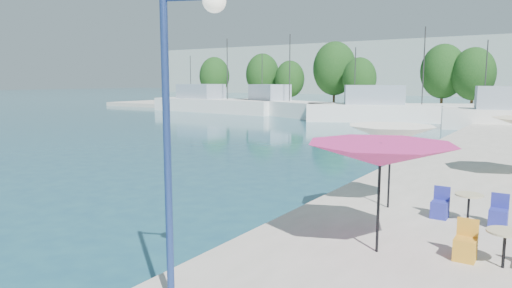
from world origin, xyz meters
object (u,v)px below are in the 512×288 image
Objects in this scene: street_lamp at (185,93)px; trawler_03 at (397,111)px; trawler_02 at (279,106)px; umbrella_pink at (380,155)px; umbrella_white at (391,134)px; trawler_01 at (214,104)px.

trawler_03 is at bearing 79.03° from street_lamp.
trawler_03 is (15.05, -0.82, -0.00)m from trawler_02.
trawler_02 is 5.36× the size of umbrella_pink.
trawler_02 is 44.55m from umbrella_white.
street_lamp is at bearing -38.99° from trawler_02.
trawler_03 is at bearing 106.19° from umbrella_white.
umbrella_pink is at bearing -44.09° from trawler_01.
trawler_01 reaches higher than umbrella_pink.
umbrella_pink is 1.27× the size of umbrella_white.
trawler_02 is 48.02m from umbrella_pink.
trawler_03 is (25.44, -0.72, -0.00)m from trawler_01.
umbrella_pink is at bearing -98.80° from trawler_03.
umbrella_pink is 3.70m from umbrella_white.
umbrella_white is at bearing 60.05° from street_lamp.
umbrella_white is (-0.89, 3.59, 0.03)m from umbrella_pink.
trawler_03 is at bearing 1.78° from trawler_01.
street_lamp is (24.53, -44.17, 3.02)m from trawler_02.
umbrella_white is (35.81, -36.45, 1.69)m from trawler_01.
street_lamp is at bearing -48.20° from trawler_01.
trawler_01 is 8.01× the size of umbrella_white.
trawler_01 and trawler_03 have the same top height.
street_lamp is (-1.78, -4.03, 1.36)m from umbrella_pink.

